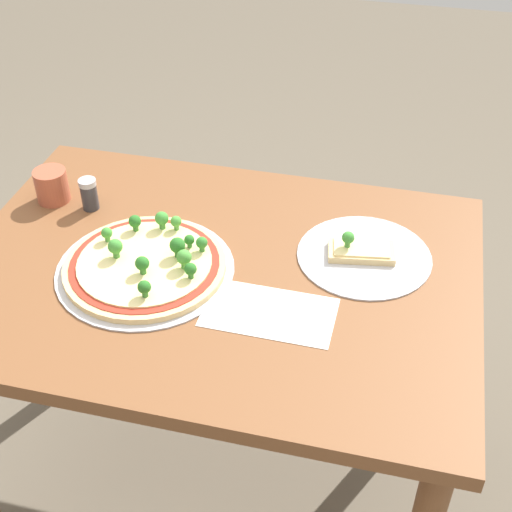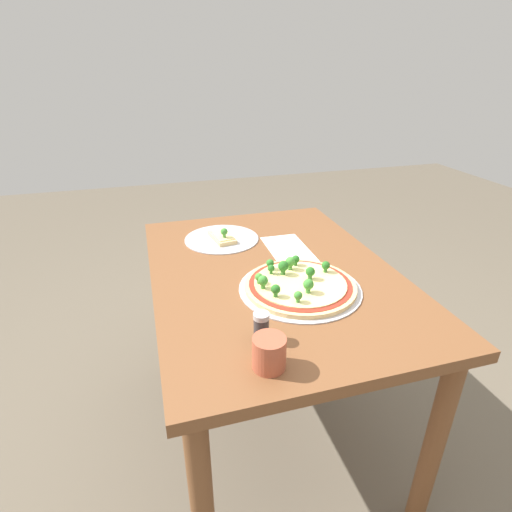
% 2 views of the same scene
% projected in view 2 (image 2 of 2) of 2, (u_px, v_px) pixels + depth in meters
% --- Properties ---
extents(ground_plane, '(8.00, 8.00, 0.00)m').
position_uv_depth(ground_plane, '(270.00, 428.00, 1.70)').
color(ground_plane, brown).
extents(dining_table, '(1.13, 0.81, 0.76)m').
position_uv_depth(dining_table, '(272.00, 297.00, 1.42)').
color(dining_table, brown).
rests_on(dining_table, ground_plane).
extents(pizza_tray_whole, '(0.38, 0.38, 0.07)m').
position_uv_depth(pizza_tray_whole, '(299.00, 285.00, 1.25)').
color(pizza_tray_whole, '#B7B7BC').
rests_on(pizza_tray_whole, dining_table).
extents(pizza_tray_slice, '(0.30, 0.30, 0.06)m').
position_uv_depth(pizza_tray_slice, '(222.00, 238.00, 1.60)').
color(pizza_tray_slice, '#B7B7BC').
rests_on(pizza_tray_slice, dining_table).
extents(drinking_cup, '(0.08, 0.08, 0.08)m').
position_uv_depth(drinking_cup, '(269.00, 353.00, 0.92)').
color(drinking_cup, '#AD5138').
rests_on(drinking_cup, dining_table).
extents(condiment_shaker, '(0.04, 0.04, 0.08)m').
position_uv_depth(condiment_shaker, '(261.00, 327.00, 1.01)').
color(condiment_shaker, '#333338').
rests_on(condiment_shaker, dining_table).
extents(paper_menu, '(0.27, 0.15, 0.00)m').
position_uv_depth(paper_menu, '(288.00, 249.00, 1.52)').
color(paper_menu, white).
rests_on(paper_menu, dining_table).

